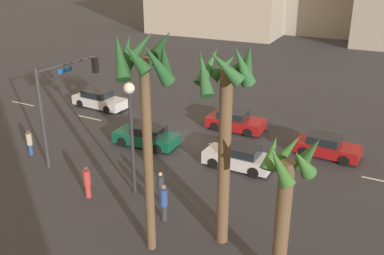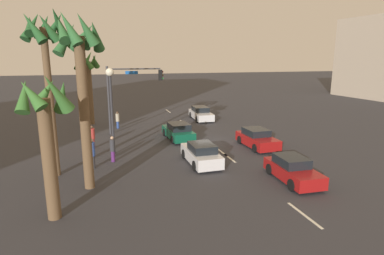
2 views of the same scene
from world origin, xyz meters
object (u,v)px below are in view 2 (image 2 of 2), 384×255
at_px(car_4, 257,139).
at_px(pedestrian_0, 113,148).
at_px(pedestrian_1, 92,137).
at_px(palm_tree_3, 47,124).
at_px(palm_tree_1, 88,72).
at_px(traffic_signal, 128,88).
at_px(car_0, 178,131).
at_px(pedestrian_3, 118,120).
at_px(palm_tree_0, 45,48).
at_px(pedestrian_2, 92,153).
at_px(streetlamp, 111,95).
at_px(car_1, 293,170).
at_px(car_2, 201,114).
at_px(car_3, 201,154).
at_px(palm_tree_2, 81,66).

bearing_deg(car_4, pedestrian_0, 92.72).
height_order(pedestrian_1, palm_tree_3, palm_tree_3).
bearing_deg(palm_tree_1, pedestrian_1, -178.45).
distance_m(traffic_signal, palm_tree_3, 15.65).
height_order(car_0, palm_tree_1, palm_tree_1).
relative_size(pedestrian_3, palm_tree_0, 0.18).
height_order(palm_tree_0, palm_tree_1, palm_tree_0).
height_order(pedestrian_2, palm_tree_3, palm_tree_3).
height_order(streetlamp, pedestrian_3, streetlamp).
bearing_deg(pedestrian_0, car_0, -50.66).
bearing_deg(car_4, palm_tree_0, 98.32).
relative_size(car_1, palm_tree_3, 0.64).
xyz_separation_m(car_2, traffic_signal, (-4.36, 8.29, 3.47)).
height_order(car_2, pedestrian_1, pedestrian_1).
bearing_deg(pedestrian_1, car_4, -104.31).
bearing_deg(car_3, car_2, -17.86).
bearing_deg(car_0, palm_tree_3, 144.49).
height_order(palm_tree_2, palm_tree_3, palm_tree_2).
xyz_separation_m(pedestrian_3, palm_tree_1, (2.79, 2.52, 4.45)).
xyz_separation_m(car_2, palm_tree_1, (0.80, 11.71, 4.67)).
relative_size(traffic_signal, pedestrian_3, 3.65).
height_order(streetlamp, palm_tree_2, palm_tree_2).
bearing_deg(car_1, palm_tree_0, 69.98).
relative_size(traffic_signal, palm_tree_2, 0.68).
relative_size(car_2, car_3, 1.16).
bearing_deg(car_1, car_3, 43.69).
bearing_deg(traffic_signal, car_2, -62.25).
relative_size(car_2, pedestrian_2, 2.45).
relative_size(car_3, pedestrian_0, 2.35).
relative_size(streetlamp, pedestrian_3, 3.67).
height_order(pedestrian_2, pedestrian_3, pedestrian_2).
height_order(car_2, streetlamp, streetlamp).
xyz_separation_m(car_2, streetlamp, (-10.51, 9.97, 3.63)).
relative_size(pedestrian_2, pedestrian_3, 1.16).
distance_m(pedestrian_1, palm_tree_3, 11.30).
relative_size(car_0, palm_tree_2, 0.48).
height_order(car_1, palm_tree_3, palm_tree_3).
bearing_deg(palm_tree_1, car_4, -135.07).
bearing_deg(traffic_signal, pedestrian_3, 20.89).
xyz_separation_m(car_0, palm_tree_1, (8.44, 7.22, 4.68)).
bearing_deg(car_4, palm_tree_1, 44.93).
bearing_deg(traffic_signal, palm_tree_3, 163.08).
distance_m(car_4, traffic_signal, 12.19).
xyz_separation_m(car_1, car_2, (18.48, -0.56, 0.02)).
height_order(streetlamp, palm_tree_1, palm_tree_1).
distance_m(car_0, pedestrian_3, 7.35).
bearing_deg(pedestrian_2, streetlamp, -27.72).
height_order(car_1, traffic_signal, traffic_signal).
distance_m(car_2, car_3, 14.97).
xyz_separation_m(car_4, pedestrian_1, (3.12, 12.24, 0.28)).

